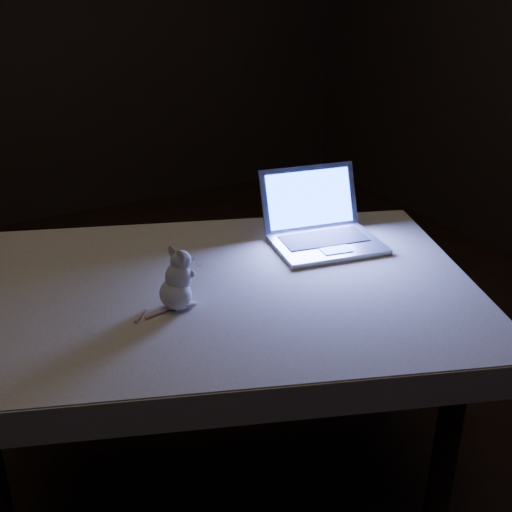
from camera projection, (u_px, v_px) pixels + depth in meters
floor at (182, 483)px, 2.02m from camera, size 5.00×5.00×0.00m
table at (219, 392)px, 1.88m from camera, size 1.51×1.24×0.70m
tablecloth at (233, 297)px, 1.75m from camera, size 1.62×1.33×0.09m
laptop at (329, 214)px, 1.90m from camera, size 0.36×0.33×0.22m
plush_mouse at (175, 279)px, 1.58m from camera, size 0.14×0.14×0.16m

